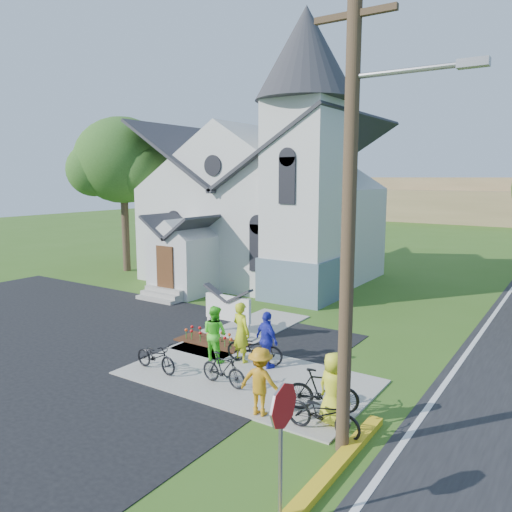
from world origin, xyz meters
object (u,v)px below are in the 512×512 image
Objects in this scene: church_sign at (228,309)px; bike_2 at (255,348)px; bike_3 at (322,391)px; cyclist_1 at (215,333)px; cyclist_2 at (267,340)px; cyclist_0 at (241,332)px; bike_0 at (156,357)px; bike_1 at (224,369)px; bike_4 at (323,413)px; cyclist_3 at (261,381)px; stop_sign at (283,424)px; cyclist_4 at (333,389)px; utility_pole at (353,190)px.

church_sign is 2.92m from bike_2.
cyclist_1 is at bearing 52.77° from bike_3.
cyclist_0 is at bearing 22.64° from cyclist_2.
church_sign is 1.28× the size of cyclist_1.
cyclist_0 is 2.63m from bike_0.
church_sign is 1.29× the size of cyclist_2.
cyclist_1 is 1.96m from bike_1.
church_sign is 7.38m from bike_4.
cyclist_1 is 3.81m from cyclist_3.
stop_sign reaches higher than church_sign.
bike_3 is at bearing 169.53° from cyclist_1.
bike_3 is 0.99× the size of bike_4.
church_sign is 3.88m from bike_0.
cyclist_2 is at bearing 124.50° from stop_sign.
cyclist_3 is (1.96, -2.68, 0.35)m from bike_2.
cyclist_4 is at bearing 101.90° from stop_sign.
utility_pole is at bearing -102.59° from bike_1.
stop_sign is 5.79m from bike_1.
church_sign is at bearing -56.29° from cyclist_1.
bike_4 reaches higher than bike_0.
bike_3 is at bearing -85.45° from bike_1.
bike_4 is at bearing 155.68° from utility_pole.
stop_sign is 3.71m from cyclist_4.
bike_3 is (2.92, 0.07, 0.09)m from bike_1.
bike_0 is at bearing -86.39° from church_sign.
cyclist_4 is at bearing 166.80° from cyclist_1.
cyclist_2 reaches higher than bike_1.
bike_0 is 1.10× the size of bike_1.
bike_2 is (-4.26, 2.98, -4.88)m from utility_pole.
church_sign is 1.23× the size of bike_3.
cyclist_0 reaches higher than bike_2.
cyclist_0 is 1.09× the size of cyclist_2.
church_sign is 9.18m from utility_pole.
utility_pole reaches higher than stop_sign.
cyclist_1 is (0.91, 1.62, 0.43)m from bike_0.
bike_4 is at bearing -138.20° from bike_2.
bike_4 reaches higher than bike_1.
utility_pole is 5.57× the size of bike_4.
utility_pole is 6.70× the size of bike_1.
bike_2 is at bearing -36.81° from church_sign.
utility_pole is 6.53m from cyclist_2.
utility_pole is 5.80× the size of cyclist_1.
bike_4 is at bearing 103.75° from stop_sign.
stop_sign is 4.27m from bike_3.
cyclist_3 is (4.26, -4.40, -0.15)m from church_sign.
cyclist_2 is 3.12m from bike_3.
bike_1 is (2.26, 0.28, 0.02)m from bike_0.
bike_2 is at bearing -15.91° from cyclist_4.
cyclist_0 is at bearing 91.06° from bike_2.
stop_sign reaches higher than cyclist_2.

